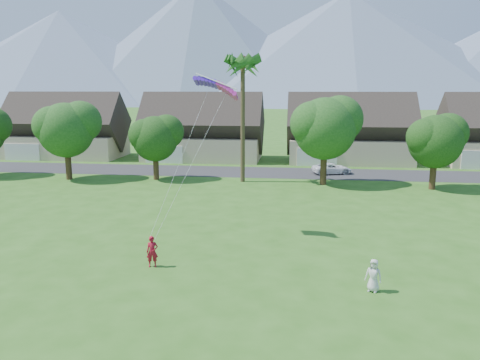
% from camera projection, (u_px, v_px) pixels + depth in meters
% --- Properties ---
extents(ground, '(500.00, 500.00, 0.00)m').
position_uv_depth(ground, '(211.00, 316.00, 19.32)').
color(ground, '#2D6019').
rests_on(ground, ground).
extents(street, '(90.00, 7.00, 0.01)m').
position_uv_depth(street, '(266.00, 172.00, 52.43)').
color(street, '#2D2D30').
rests_on(street, ground).
extents(kite_flyer, '(0.69, 0.54, 1.66)m').
position_uv_depth(kite_flyer, '(152.00, 252.00, 24.54)').
color(kite_flyer, maroon).
rests_on(kite_flyer, ground).
extents(watcher, '(0.89, 0.76, 1.55)m').
position_uv_depth(watcher, '(373.00, 275.00, 21.56)').
color(watcher, silver).
rests_on(watcher, ground).
extents(parked_car, '(4.70, 3.12, 1.20)m').
position_uv_depth(parked_car, '(332.00, 168.00, 51.45)').
color(parked_car, white).
rests_on(parked_car, ground).
extents(mountain_ridge, '(540.00, 240.00, 70.00)m').
position_uv_depth(mountain_ridge, '(312.00, 53.00, 265.72)').
color(mountain_ridge, slate).
rests_on(mountain_ridge, ground).
extents(houses_row, '(72.75, 8.19, 8.86)m').
position_uv_depth(houses_row, '(275.00, 134.00, 60.47)').
color(houses_row, beige).
rests_on(houses_row, ground).
extents(tree_row, '(62.27, 6.67, 8.45)m').
position_uv_depth(tree_row, '(251.00, 134.00, 45.71)').
color(tree_row, '#47301C').
rests_on(tree_row, ground).
extents(fan_palm, '(3.00, 3.00, 13.80)m').
position_uv_depth(fan_palm, '(243.00, 62.00, 45.05)').
color(fan_palm, '#4C3D26').
rests_on(fan_palm, ground).
extents(parafoil_kite, '(2.95, 1.15, 0.50)m').
position_uv_depth(parafoil_kite, '(217.00, 85.00, 28.64)').
color(parafoil_kite, '#4F1CD4').
rests_on(parafoil_kite, ground).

